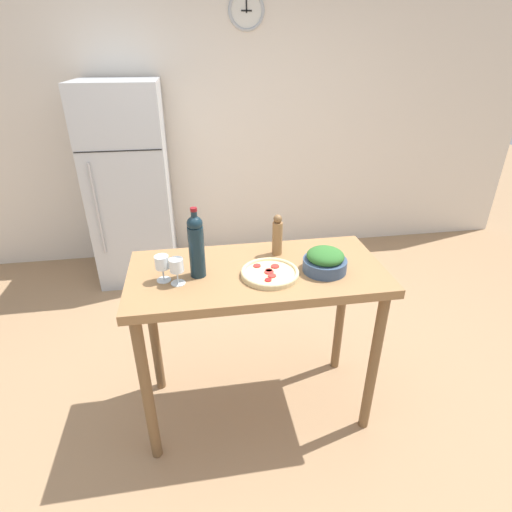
% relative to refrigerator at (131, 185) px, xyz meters
% --- Properties ---
extents(ground_plane, '(14.00, 14.00, 0.00)m').
position_rel_refrigerator_xyz_m(ground_plane, '(0.84, -1.85, -0.87)').
color(ground_plane, '#9E7A56').
extents(wall_back, '(6.40, 0.08, 2.60)m').
position_rel_refrigerator_xyz_m(wall_back, '(0.84, 0.40, 0.43)').
color(wall_back, silver).
rests_on(wall_back, ground_plane).
extents(refrigerator, '(0.67, 0.72, 1.74)m').
position_rel_refrigerator_xyz_m(refrigerator, '(0.00, 0.00, 0.00)').
color(refrigerator, '#B7BCC1').
rests_on(refrigerator, ground_plane).
extents(prep_counter, '(1.30, 0.62, 0.96)m').
position_rel_refrigerator_xyz_m(prep_counter, '(0.84, -1.85, -0.04)').
color(prep_counter, olive).
rests_on(prep_counter, ground_plane).
extents(wine_bottle, '(0.08, 0.08, 0.35)m').
position_rel_refrigerator_xyz_m(wine_bottle, '(0.54, -1.86, 0.26)').
color(wine_bottle, '#142833').
rests_on(wine_bottle, prep_counter).
extents(wine_glass_near, '(0.07, 0.07, 0.13)m').
position_rel_refrigerator_xyz_m(wine_glass_near, '(0.45, -1.92, 0.18)').
color(wine_glass_near, silver).
rests_on(wine_glass_near, prep_counter).
extents(wine_glass_far, '(0.07, 0.07, 0.13)m').
position_rel_refrigerator_xyz_m(wine_glass_far, '(0.38, -1.88, 0.18)').
color(wine_glass_far, silver).
rests_on(wine_glass_far, prep_counter).
extents(pepper_mill, '(0.05, 0.05, 0.23)m').
position_rel_refrigerator_xyz_m(pepper_mill, '(0.98, -1.69, 0.20)').
color(pepper_mill, olive).
rests_on(pepper_mill, prep_counter).
extents(salad_bowl, '(0.22, 0.22, 0.12)m').
position_rel_refrigerator_xyz_m(salad_bowl, '(1.17, -1.92, 0.15)').
color(salad_bowl, '#384C6B').
rests_on(salad_bowl, prep_counter).
extents(homemade_pizza, '(0.29, 0.29, 0.03)m').
position_rel_refrigerator_xyz_m(homemade_pizza, '(0.89, -1.92, 0.10)').
color(homemade_pizza, '#DBC189').
rests_on(homemade_pizza, prep_counter).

